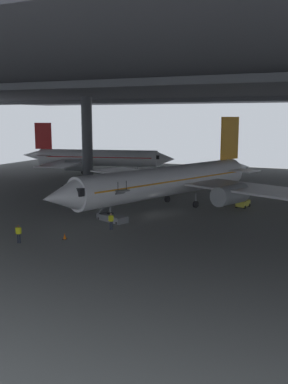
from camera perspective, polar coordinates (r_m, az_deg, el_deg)
The scene contains 9 objects.
ground_plane at distance 52.34m, azimuth 0.80°, elevation -2.81°, with size 110.00×110.00×0.00m, color slate.
hangar_structure at distance 64.12m, azimuth 5.64°, elevation 13.47°, with size 121.00×99.00×16.20m.
airplane_main at distance 55.23m, azimuth 3.55°, elevation 1.50°, with size 35.34×35.39×11.57m.
boarding_stairs at distance 48.31m, azimuth -4.20°, elevation -3.02°, with size 4.43×2.91×4.68m.
crew_worker_near_nose at distance 41.44m, azimuth -16.30°, elevation -5.20°, with size 0.51×0.34×1.74m.
crew_worker_by_stairs at distance 44.61m, azimuth -4.40°, elevation -3.76°, with size 0.44×0.40×1.74m.
airplane_distant at distance 89.57m, azimuth -6.51°, elevation 4.53°, with size 32.38×31.77×10.39m.
traffic_cone_orange at distance 41.91m, azimuth -10.48°, elevation -5.79°, with size 0.36×0.36×0.60m.
baggage_tug at distance 56.97m, azimuth 12.99°, elevation -1.48°, with size 1.64×2.38×0.90m.
Camera 1 is at (19.63, -47.14, 11.49)m, focal length 40.22 mm.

